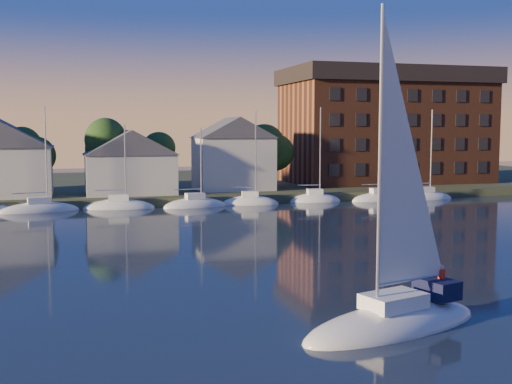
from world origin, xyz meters
name	(u,v)px	position (x,y,z in m)	size (l,w,h in m)	color
ground	(383,333)	(0.00, 0.00, 0.00)	(260.00, 260.00, 0.00)	black
shoreline_land	(159,188)	(0.00, 75.00, 0.00)	(160.00, 50.00, 2.00)	#3A4226
wooden_dock	(184,204)	(0.00, 52.00, 0.00)	(120.00, 3.00, 1.00)	brown
clubhouse_centre	(130,161)	(-6.00, 57.00, 5.13)	(11.55, 8.40, 8.08)	beige
clubhouse_east	(233,153)	(8.00, 59.00, 6.00)	(10.50, 8.40, 9.80)	beige
condo_block	(385,125)	(34.00, 64.95, 9.79)	(31.00, 17.00, 17.40)	brown
tree_line	(184,144)	(2.00, 63.00, 7.18)	(93.40, 5.40, 8.90)	#342418
moored_fleet	(155,207)	(-4.00, 49.00, 0.10)	(79.50, 2.40, 12.05)	silver
hero_sailboat	(396,314)	(0.93, 0.54, 0.64)	(10.77, 6.02, 15.73)	silver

